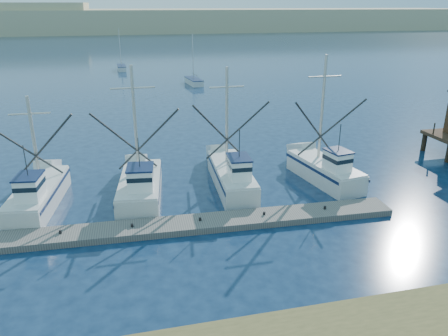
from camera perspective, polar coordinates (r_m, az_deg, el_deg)
The scene contains 6 objects.
ground at distance 23.17m, azimuth 9.22°, elevation -12.62°, with size 500.00×500.00×0.00m, color #0C1D36.
floating_dock at distance 26.33m, azimuth -9.67°, elevation -7.77°, with size 30.27×2.02×0.40m, color #69645E.
dune_ridge at distance 227.99m, azimuth -12.01°, elevation 18.36°, with size 360.00×60.00×10.00m, color tan.
trawler_fleet at distance 30.40m, azimuth -10.32°, elevation -2.27°, with size 30.17×8.40×9.24m.
sailboat_near at distance 73.95m, azimuth -3.96°, elevation 11.21°, with size 2.35×5.79×8.10m.
sailboat_far at distance 92.33m, azimuth -13.23°, elevation 12.63°, with size 1.73×5.50×8.10m.
Camera 1 is at (-7.95, -17.73, 12.62)m, focal length 35.00 mm.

